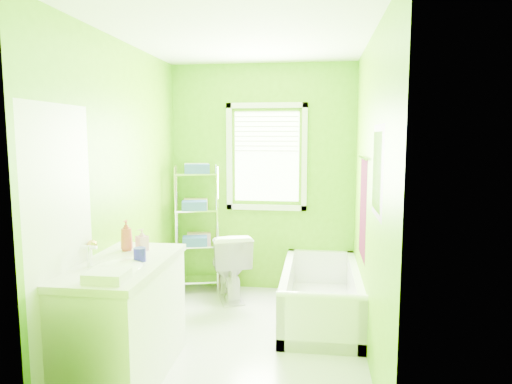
# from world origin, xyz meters

# --- Properties ---
(ground) EXTENTS (2.90, 2.90, 0.00)m
(ground) POSITION_xyz_m (0.00, 0.00, 0.00)
(ground) COLOR silver
(ground) RESTS_ON ground
(room_envelope) EXTENTS (2.14, 2.94, 2.62)m
(room_envelope) POSITION_xyz_m (0.00, 0.00, 1.55)
(room_envelope) COLOR #58A307
(room_envelope) RESTS_ON ground
(window) EXTENTS (0.92, 0.05, 1.22)m
(window) POSITION_xyz_m (0.05, 1.42, 1.61)
(window) COLOR white
(window) RESTS_ON ground
(door) EXTENTS (0.09, 0.80, 2.00)m
(door) POSITION_xyz_m (-1.04, -1.00, 1.00)
(door) COLOR white
(door) RESTS_ON ground
(right_wall_decor) EXTENTS (0.04, 1.48, 1.17)m
(right_wall_decor) POSITION_xyz_m (1.04, -0.02, 1.32)
(right_wall_decor) COLOR #49081D
(right_wall_decor) RESTS_ON ground
(bathtub) EXTENTS (0.74, 1.59, 0.51)m
(bathtub) POSITION_xyz_m (0.68, 0.61, 0.16)
(bathtub) COLOR white
(bathtub) RESTS_ON ground
(toilet) EXTENTS (0.64, 0.83, 0.75)m
(toilet) POSITION_xyz_m (-0.32, 1.08, 0.37)
(toilet) COLOR white
(toilet) RESTS_ON ground
(vanity) EXTENTS (0.61, 1.18, 1.13)m
(vanity) POSITION_xyz_m (-0.76, -0.70, 0.47)
(vanity) COLOR white
(vanity) RESTS_ON ground
(wire_shelf_unit) EXTENTS (0.55, 0.46, 1.48)m
(wire_shelf_unit) POSITION_xyz_m (-0.72, 1.26, 0.89)
(wire_shelf_unit) COLOR silver
(wire_shelf_unit) RESTS_ON ground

